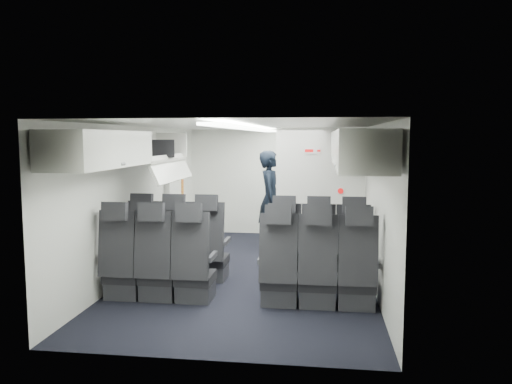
% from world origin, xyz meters
% --- Properties ---
extents(cabin_shell, '(3.41, 6.01, 2.16)m').
position_xyz_m(cabin_shell, '(0.00, 0.00, 1.12)').
color(cabin_shell, black).
rests_on(cabin_shell, ground).
extents(seat_row_front, '(3.33, 0.56, 1.24)m').
position_xyz_m(seat_row_front, '(-0.00, -0.53, 0.40)').
color(seat_row_front, black).
rests_on(seat_row_front, cabin_shell).
extents(seat_row_mid, '(3.33, 0.56, 1.24)m').
position_xyz_m(seat_row_mid, '(-0.00, -1.43, 0.40)').
color(seat_row_mid, black).
rests_on(seat_row_mid, cabin_shell).
extents(overhead_bin_left_rear, '(0.53, 1.80, 0.40)m').
position_xyz_m(overhead_bin_left_rear, '(-1.40, -2.00, 1.86)').
color(overhead_bin_left_rear, silver).
rests_on(overhead_bin_left_rear, cabin_shell).
extents(overhead_bin_left_front_open, '(0.64, 1.70, 0.72)m').
position_xyz_m(overhead_bin_left_front_open, '(-1.44, -0.25, 1.74)').
color(overhead_bin_left_front_open, '#9E9E93').
rests_on(overhead_bin_left_front_open, cabin_shell).
extents(overhead_bin_right_rear, '(0.53, 1.80, 0.40)m').
position_xyz_m(overhead_bin_right_rear, '(1.40, -2.00, 1.86)').
color(overhead_bin_right_rear, silver).
rests_on(overhead_bin_right_rear, cabin_shell).
extents(overhead_bin_right_front, '(0.53, 1.70, 0.40)m').
position_xyz_m(overhead_bin_right_front, '(1.40, -0.25, 1.86)').
color(overhead_bin_right_front, silver).
rests_on(overhead_bin_right_front, cabin_shell).
extents(bulkhead_partition, '(1.40, 0.15, 2.13)m').
position_xyz_m(bulkhead_partition, '(0.98, 0.80, 1.08)').
color(bulkhead_partition, silver).
rests_on(bulkhead_partition, cabin_shell).
extents(galley_unit, '(0.85, 0.52, 1.90)m').
position_xyz_m(galley_unit, '(0.95, 2.72, 0.95)').
color(galley_unit, '#939399').
rests_on(galley_unit, cabin_shell).
extents(boarding_door, '(0.12, 1.27, 1.86)m').
position_xyz_m(boarding_door, '(-1.64, 1.55, 0.95)').
color(boarding_door, silver).
rests_on(boarding_door, cabin_shell).
extents(flight_attendant, '(0.43, 0.64, 1.75)m').
position_xyz_m(flight_attendant, '(0.09, 1.71, 0.88)').
color(flight_attendant, black).
rests_on(flight_attendant, ground).
extents(carry_on_bag, '(0.50, 0.41, 0.26)m').
position_xyz_m(carry_on_bag, '(-1.35, -0.12, 1.83)').
color(carry_on_bag, black).
rests_on(carry_on_bag, overhead_bin_left_front_open).
extents(papers, '(0.19, 0.04, 0.13)m').
position_xyz_m(papers, '(0.28, 1.66, 1.11)').
color(papers, white).
rests_on(papers, flight_attendant).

